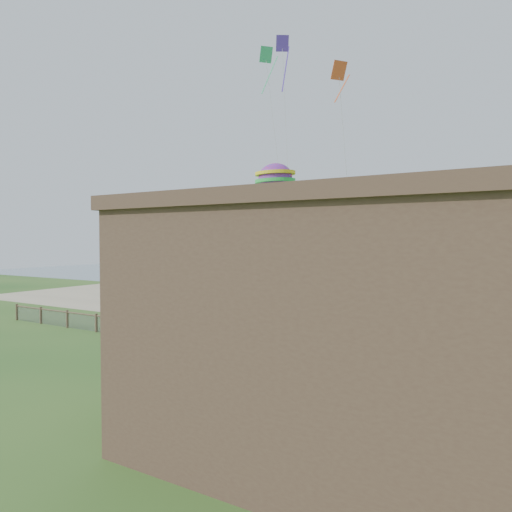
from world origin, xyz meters
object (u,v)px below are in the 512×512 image
object	(u,v)px
octopus_kite	(275,200)
picnic_table	(324,365)
chainlink_fence	(204,339)
motel	(416,332)

from	to	relation	value
octopus_kite	picnic_table	bearing A→B (deg)	-52.88
picnic_table	chainlink_fence	bearing A→B (deg)	165.19
chainlink_fence	octopus_kite	world-z (taller)	octopus_kite
chainlink_fence	picnic_table	world-z (taller)	chainlink_fence
chainlink_fence	picnic_table	size ratio (longest dim) A/B	20.96
chainlink_fence	motel	bearing A→B (deg)	-28.30
chainlink_fence	picnic_table	xyz separation A→B (m)	(7.71, -1.00, -0.19)
chainlink_fence	motel	world-z (taller)	motel
chainlink_fence	octopus_kite	bearing A→B (deg)	83.82
motel	octopus_kite	xyz separation A→B (m)	(-12.23, 14.11, 5.43)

